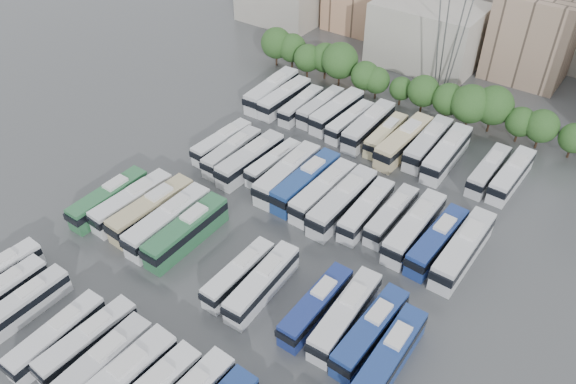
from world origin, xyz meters
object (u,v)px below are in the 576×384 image
Objects in this scene: bus_r3_s4 at (337,111)px; bus_r3_s12 at (488,170)px; bus_r1_s0 at (109,199)px; bus_r3_s7 at (386,135)px; bus_r0_s1 at (0,294)px; bus_r3_s8 at (404,141)px; bus_r2_s2 at (232,152)px; bus_r2_s10 at (392,215)px; bus_r2_s4 at (274,163)px; bus_r1_s1 at (132,202)px; bus_r3_s1 at (285,98)px; bus_r3_s9 at (428,143)px; bus_r3_s2 at (301,105)px; bus_r3_s13 at (511,175)px; bus_r0_s4 at (57,336)px; bus_r2_s7 at (323,191)px; bus_r3_s3 at (321,107)px; bus_r1_s7 at (239,274)px; bus_r1_s8 at (262,283)px; bus_r2_s8 at (342,201)px; bus_r3_s0 at (272,90)px; bus_r0_s2 at (23,305)px; bus_r2_s1 at (222,142)px; bus_r2_s9 at (366,210)px; bus_r1_s3 at (168,221)px; bus_r2_s12 at (437,241)px; bus_r2_s3 at (250,159)px; bus_r2_s5 at (288,174)px; bus_r1_s13 at (390,357)px; bus_r3_s5 at (350,121)px; bus_r3_s6 at (369,126)px; bus_r2_s6 at (306,181)px; bus_r1_s11 at (346,315)px; bus_r2_s13 at (463,249)px; bus_r3_s10 at (447,153)px; bus_r0_s6 at (99,368)px; bus_r1_s10 at (316,306)px; bus_r2_s11 at (414,227)px; bus_r1_s4 at (187,231)px.

bus_r3_s12 is (26.56, -1.09, -0.19)m from bus_r3_s4.
bus_r3_s7 is (23.05, 36.35, -0.20)m from bus_r1_s0.
bus_r3_s8 is at bearing 67.01° from bus_r0_s1.
bus_r2_s2 is 26.45m from bus_r2_s10.
bus_r2_s4 is 17.81m from bus_r3_s4.
bus_r1_s1 reaches higher than bus_r3_s1.
bus_r2_s4 is 0.84× the size of bus_r3_s9.
bus_r3_s2 is 0.91× the size of bus_r3_s13.
bus_r3_s12 is (26.44, 54.86, -0.00)m from bus_r0_s4.
bus_r2_s7 is 1.14× the size of bus_r3_s3.
bus_r1_s8 reaches higher than bus_r1_s7.
bus_r2_s8 is at bearing 87.44° from bus_r1_s8.
bus_r3_s0 is 1.22× the size of bus_r3_s2.
bus_r0_s2 is 0.97× the size of bus_r2_s1.
bus_r0_s4 is at bearing -116.12° from bus_r2_s9.
bus_r1_s3 is 0.98× the size of bus_r3_s8.
bus_r3_s4 is (-26.65, 19.38, 0.04)m from bus_r2_s12.
bus_r2_s3 is 0.97× the size of bus_r2_s5.
bus_r1_s3 reaches higher than bus_r0_s1.
bus_r1_s0 reaches higher than bus_r1_s7.
bus_r1_s13 reaches higher than bus_r3_s2.
bus_r3_s9 is at bearing 80.65° from bus_r2_s8.
bus_r3_s5 is 0.86× the size of bus_r3_s6.
bus_r3_s1 is (-9.99, 54.56, 0.13)m from bus_r0_s4.
bus_r2_s6 is 1.09× the size of bus_r3_s1.
bus_r3_s4 is at bearing 174.73° from bus_r3_s8.
bus_r1_s11 is 1.03× the size of bus_r3_s13.
bus_r1_s8 is 18.61m from bus_r2_s9.
bus_r0_s4 is 55.97m from bus_r3_s3.
bus_r3_s4 reaches higher than bus_r1_s13.
bus_r3_s3 reaches higher than bus_r0_s1.
bus_r2_s3 reaches higher than bus_r2_s9.
bus_r1_s7 is 24.93m from bus_r2_s12.
bus_r2_s13 is (3.25, 0.30, 0.18)m from bus_r2_s12.
bus_r3_s10 is at bearing 75.53° from bus_r1_s7.
bus_r2_s5 is (6.65, 0.24, 0.07)m from bus_r2_s3.
bus_r1_s13 is 0.96× the size of bus_r3_s9.
bus_r2_s1 is (-22.91, 19.39, -0.10)m from bus_r1_s8.
bus_r1_s11 is at bearing -45.07° from bus_r3_s1.
bus_r3_s12 is at bearing 69.99° from bus_r0_s6.
bus_r1_s10 is (19.89, 19.27, 0.04)m from bus_r0_s4.
bus_r0_s6 is at bearing -121.22° from bus_r2_s13.
bus_r3_s2 is 6.45m from bus_r3_s4.
bus_r2_s11 is (26.35, 17.50, -0.05)m from bus_r1_s3.
bus_r2_s10 reaches higher than bus_r0_s2.
bus_r2_s13 reaches higher than bus_r3_s4.
bus_r0_s1 is 0.86× the size of bus_r2_s7.
bus_r1_s4 is at bearing -109.24° from bus_r2_s6.
bus_r2_s13 is (9.88, 17.60, 0.29)m from bus_r1_s10.
bus_r2_s7 is at bearing -172.36° from bus_r2_s10.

